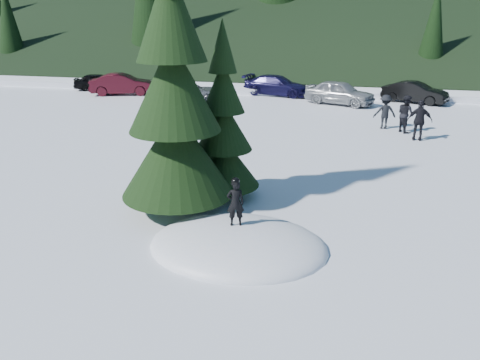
% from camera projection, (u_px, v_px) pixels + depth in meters
% --- Properties ---
extents(ground, '(200.00, 200.00, 0.00)m').
position_uv_depth(ground, '(238.00, 247.00, 11.64)').
color(ground, white).
rests_on(ground, ground).
extents(snow_mound, '(4.48, 3.52, 0.96)m').
position_uv_depth(snow_mound, '(238.00, 247.00, 11.64)').
color(snow_mound, white).
rests_on(snow_mound, ground).
extents(spruce_tall, '(3.20, 3.20, 8.60)m').
position_uv_depth(spruce_tall, '(174.00, 98.00, 12.63)').
color(spruce_tall, black).
rests_on(spruce_tall, ground).
extents(spruce_short, '(2.20, 2.20, 5.37)m').
position_uv_depth(spruce_short, '(224.00, 132.00, 14.11)').
color(spruce_short, black).
rests_on(spruce_short, ground).
extents(child_skier, '(0.50, 0.41, 1.18)m').
position_uv_depth(child_skier, '(235.00, 203.00, 11.52)').
color(child_skier, black).
rests_on(child_skier, snow_mound).
extents(adult_0, '(1.03, 1.09, 1.79)m').
position_uv_depth(adult_0, '(406.00, 114.00, 22.46)').
color(adult_0, black).
rests_on(adult_0, ground).
extents(adult_1, '(1.10, 0.52, 1.84)m').
position_uv_depth(adult_1, '(420.00, 121.00, 20.96)').
color(adult_1, black).
rests_on(adult_1, ground).
extents(adult_2, '(1.18, 0.80, 1.69)m').
position_uv_depth(adult_2, '(385.00, 112.00, 23.16)').
color(adult_2, black).
rests_on(adult_2, ground).
extents(car_0, '(3.84, 2.53, 1.22)m').
position_uv_depth(car_0, '(99.00, 82.00, 34.85)').
color(car_0, black).
rests_on(car_0, ground).
extents(car_1, '(4.70, 2.81, 1.46)m').
position_uv_depth(car_1, '(123.00, 84.00, 32.78)').
color(car_1, '#350911').
rests_on(car_1, ground).
extents(car_2, '(5.37, 3.30, 1.39)m').
position_uv_depth(car_2, '(188.00, 93.00, 29.51)').
color(car_2, '#575B60').
rests_on(car_2, ground).
extents(car_3, '(5.01, 2.85, 1.37)m').
position_uv_depth(car_3, '(277.00, 85.00, 32.53)').
color(car_3, black).
rests_on(car_3, ground).
extents(car_4, '(4.69, 3.25, 1.48)m').
position_uv_depth(car_4, '(340.00, 93.00, 29.32)').
color(car_4, gray).
rests_on(car_4, ground).
extents(car_5, '(4.26, 2.90, 1.33)m').
position_uv_depth(car_5, '(415.00, 92.00, 29.87)').
color(car_5, black).
rests_on(car_5, ground).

